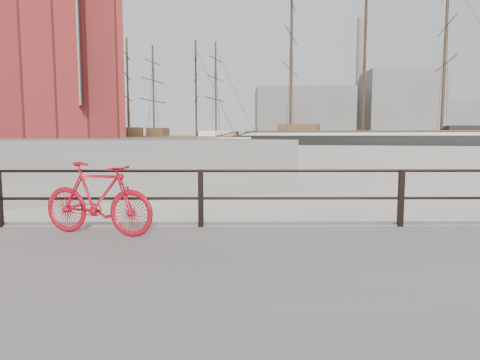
% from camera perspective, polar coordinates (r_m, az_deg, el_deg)
% --- Properties ---
extents(ground, '(400.00, 400.00, 0.00)m').
position_cam_1_polar(ground, '(8.28, 20.08, -7.96)').
color(ground, white).
rests_on(ground, ground).
extents(far_quay, '(78.44, 148.07, 1.80)m').
position_cam_1_polar(far_quay, '(87.76, -25.64, 4.65)').
color(far_quay, gray).
rests_on(far_quay, ground).
extents(guardrail, '(28.00, 0.10, 1.00)m').
position_cam_1_polar(guardrail, '(7.99, 20.67, -2.27)').
color(guardrail, black).
rests_on(guardrail, promenade).
extents(bicycle, '(1.94, 0.83, 1.17)m').
position_cam_1_polar(bicycle, '(7.20, -18.43, -2.37)').
color(bicycle, '#AD0B1A').
rests_on(bicycle, promenade).
extents(barque_black, '(71.17, 39.39, 37.78)m').
position_cam_1_polar(barque_black, '(94.85, 15.98, 4.51)').
color(barque_black, black).
rests_on(barque_black, ground).
extents(schooner_mid, '(30.27, 18.72, 20.32)m').
position_cam_1_polar(schooner_mid, '(84.06, -7.38, 4.54)').
color(schooner_mid, beige).
rests_on(schooner_mid, ground).
extents(schooner_left, '(26.39, 14.77, 18.96)m').
position_cam_1_polar(schooner_left, '(74.86, -10.18, 4.34)').
color(schooner_left, silver).
rests_on(schooner_left, ground).
extents(workboat_near, '(12.75, 7.19, 7.00)m').
position_cam_1_polar(workboat_near, '(40.48, -28.87, 2.44)').
color(workboat_near, black).
rests_on(workboat_near, ground).
extents(workboat_far, '(10.81, 5.94, 7.00)m').
position_cam_1_polar(workboat_far, '(61.07, -24.66, 3.56)').
color(workboat_far, black).
rests_on(workboat_far, ground).
extents(apartment_cream, '(24.16, 21.40, 21.20)m').
position_cam_1_polar(apartment_cream, '(78.61, -27.91, 12.89)').
color(apartment_cream, beige).
rests_on(apartment_cream, far_quay).
extents(apartment_grey, '(26.02, 22.15, 23.20)m').
position_cam_1_polar(apartment_grey, '(100.51, -26.77, 11.84)').
color(apartment_grey, '#A8A8A3').
rests_on(apartment_grey, far_quay).
extents(apartment_brick, '(27.87, 22.90, 21.20)m').
position_cam_1_polar(apartment_brick, '(123.26, -25.97, 10.19)').
color(apartment_brick, brown).
rests_on(apartment_brick, far_quay).
extents(industrial_west, '(32.00, 18.00, 18.00)m').
position_cam_1_polar(industrial_west, '(149.45, 8.37, 8.56)').
color(industrial_west, gray).
rests_on(industrial_west, ground).
extents(industrial_mid, '(26.00, 20.00, 24.00)m').
position_cam_1_polar(industrial_mid, '(163.44, 20.48, 9.07)').
color(industrial_mid, gray).
rests_on(industrial_mid, ground).
extents(industrial_east, '(20.00, 16.00, 14.00)m').
position_cam_1_polar(industrial_east, '(177.14, 26.85, 6.92)').
color(industrial_east, gray).
rests_on(industrial_east, ground).
extents(smokestack, '(2.80, 2.80, 44.00)m').
position_cam_1_polar(smokestack, '(165.01, 15.65, 12.68)').
color(smokestack, gray).
rests_on(smokestack, ground).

